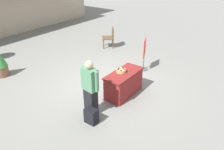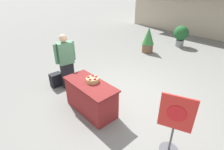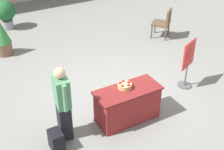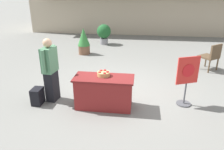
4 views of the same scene
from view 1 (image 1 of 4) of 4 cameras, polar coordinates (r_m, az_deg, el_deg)
The scene contains 7 objects.
ground_plane at distance 7.76m, azimuth -1.79°, elevation -2.25°, with size 120.00×120.00×0.00m, color slate.
display_table at distance 6.99m, azimuth 3.07°, elevation -2.21°, with size 1.43×0.64×0.78m.
apple_basket at distance 6.80m, azimuth 2.40°, elevation 1.22°, with size 0.30×0.30×0.13m.
person_visitor at distance 5.90m, azimuth -5.70°, elevation -3.42°, with size 0.31×0.61×1.64m.
backpack at distance 5.93m, azimuth -5.42°, elevation -10.58°, with size 0.24×0.34×0.42m.
poster_board at distance 8.58m, azimuth 8.41°, elevation 5.55°, with size 0.55×0.36×1.26m.
patio_chair at distance 11.00m, azimuth -0.54°, elevation 10.07°, with size 0.77×0.77×0.97m.
Camera 1 is at (-5.29, -4.17, 3.86)m, focal length 35.00 mm.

